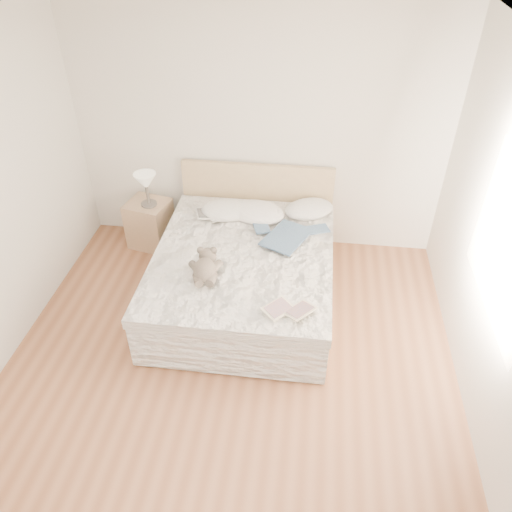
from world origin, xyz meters
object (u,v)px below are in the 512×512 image
object	(u,v)px
childrens_book	(289,310)
photo_book	(211,215)
bed	(245,271)
nightstand	(150,224)
table_lamp	(146,183)
teddy_bear	(205,276)

from	to	relation	value
childrens_book	photo_book	bearing A→B (deg)	166.29
bed	childrens_book	xyz separation A→B (m)	(0.50, -0.85, 0.32)
nightstand	table_lamp	xyz separation A→B (m)	(0.04, -0.03, 0.56)
table_lamp	photo_book	xyz separation A→B (m)	(0.76, -0.23, -0.21)
bed	photo_book	xyz separation A→B (m)	(-0.43, 0.50, 0.32)
table_lamp	childrens_book	distance (m)	2.33
photo_book	table_lamp	bearing A→B (deg)	143.66
teddy_bear	table_lamp	bearing A→B (deg)	116.26
photo_book	nightstand	bearing A→B (deg)	142.29
childrens_book	table_lamp	bearing A→B (deg)	178.65
teddy_bear	nightstand	bearing A→B (deg)	116.67
bed	nightstand	distance (m)	1.45
bed	nightstand	world-z (taller)	bed
bed	table_lamp	bearing A→B (deg)	148.62
childrens_book	bed	bearing A→B (deg)	162.08
childrens_book	nightstand	bearing A→B (deg)	178.70
photo_book	childrens_book	distance (m)	1.65
nightstand	bed	bearing A→B (deg)	-31.69
bed	childrens_book	distance (m)	1.04
bed	childrens_book	bearing A→B (deg)	-59.62
table_lamp	teddy_bear	size ratio (longest dim) A/B	1.02
bed	table_lamp	xyz separation A→B (m)	(-1.19, 0.73, 0.53)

